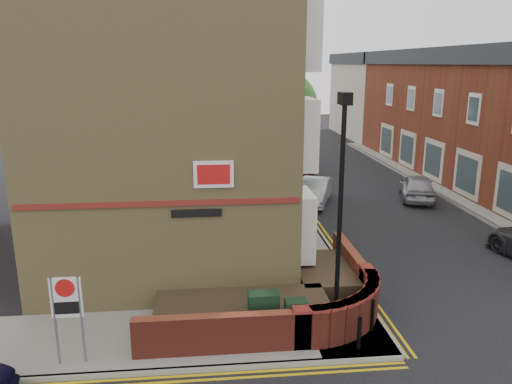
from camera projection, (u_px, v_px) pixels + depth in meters
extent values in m
plane|color=black|center=(282.00, 367.00, 11.99)|extent=(120.00, 120.00, 0.00)
cube|color=gray|center=(142.00, 339.00, 13.08)|extent=(13.00, 3.00, 0.12)
cube|color=gray|center=(274.00, 194.00, 27.58)|extent=(2.00, 32.00, 0.12)
cube|color=gray|center=(493.00, 203.00, 25.76)|extent=(4.00, 40.00, 0.12)
cube|color=gray|center=(134.00, 373.00, 11.63)|extent=(13.00, 0.15, 0.12)
cube|color=gray|center=(292.00, 193.00, 27.68)|extent=(0.15, 32.00, 0.12)
cube|color=gray|center=(456.00, 204.00, 25.57)|extent=(0.15, 40.00, 0.12)
cube|color=gold|center=(132.00, 382.00, 11.41)|extent=(13.00, 0.28, 0.01)
cube|color=gold|center=(296.00, 194.00, 27.71)|extent=(0.28, 32.00, 0.01)
cube|color=tan|center=(169.00, 105.00, 17.99)|extent=(8.00, 10.00, 11.00)
cube|color=maroon|center=(160.00, 204.00, 13.72)|extent=(7.80, 0.06, 0.15)
cube|color=white|center=(214.00, 174.00, 13.66)|extent=(1.10, 0.05, 0.75)
cube|color=black|center=(196.00, 213.00, 13.89)|extent=(1.40, 0.04, 0.22)
cylinder|color=black|center=(339.00, 226.00, 12.52)|extent=(0.12, 0.12, 6.00)
cylinder|color=black|center=(335.00, 319.00, 13.17)|extent=(0.20, 0.20, 0.80)
cube|color=black|center=(345.00, 98.00, 11.73)|extent=(0.25, 0.50, 0.30)
cube|color=black|center=(264.00, 314.00, 13.03)|extent=(0.80, 0.45, 1.20)
cube|color=black|center=(296.00, 320.00, 12.83)|extent=(0.55, 0.40, 1.10)
cylinder|color=black|center=(359.00, 332.00, 12.43)|extent=(0.11, 0.11, 0.90)
cylinder|color=black|center=(372.00, 315.00, 13.25)|extent=(0.11, 0.11, 0.90)
cylinder|color=slate|center=(55.00, 322.00, 11.65)|extent=(0.06, 0.06, 2.20)
cylinder|color=slate|center=(82.00, 320.00, 11.71)|extent=(0.06, 0.06, 2.20)
cube|color=white|center=(66.00, 297.00, 11.53)|extent=(0.72, 0.04, 1.00)
cylinder|color=red|center=(65.00, 288.00, 11.44)|extent=(0.44, 0.02, 0.44)
cube|color=maroon|center=(486.00, 127.00, 28.90)|extent=(5.00, 30.00, 7.00)
cube|color=#2A2D32|center=(494.00, 55.00, 27.89)|extent=(5.40, 30.40, 1.00)
cube|color=beige|center=(370.00, 100.00, 49.12)|extent=(5.00, 12.00, 7.00)
cube|color=#2A2D32|center=(372.00, 59.00, 48.12)|extent=(5.40, 12.40, 1.00)
cylinder|color=#382B1E|center=(280.00, 159.00, 25.07)|extent=(0.24, 0.24, 4.55)
sphere|color=#194C19|center=(281.00, 107.00, 24.41)|extent=(3.64, 3.64, 3.64)
sphere|color=#194C19|center=(289.00, 125.00, 24.38)|extent=(2.60, 2.60, 2.60)
sphere|color=#194C19|center=(273.00, 115.00, 24.89)|extent=(2.86, 2.86, 2.86)
cylinder|color=#382B1E|center=(262.00, 133.00, 32.71)|extent=(0.24, 0.24, 5.04)
sphere|color=#194C19|center=(262.00, 88.00, 31.99)|extent=(4.03, 4.03, 4.03)
sphere|color=#194C19|center=(269.00, 103.00, 31.97)|extent=(2.88, 2.88, 2.88)
sphere|color=#194C19|center=(257.00, 96.00, 32.47)|extent=(3.17, 3.17, 3.17)
cylinder|color=#382B1E|center=(251.00, 121.00, 40.45)|extent=(0.24, 0.24, 4.76)
sphere|color=#194C19|center=(251.00, 87.00, 39.77)|extent=(3.81, 3.81, 3.81)
sphere|color=#194C19|center=(256.00, 98.00, 39.74)|extent=(2.72, 2.72, 2.72)
sphere|color=#194C19|center=(247.00, 93.00, 40.24)|extent=(2.99, 2.99, 2.99)
cylinder|color=black|center=(263.00, 140.00, 35.87)|extent=(0.10, 0.10, 3.20)
imported|color=black|center=(263.00, 110.00, 35.34)|extent=(0.20, 0.16, 1.00)
imported|color=#9FA3A7|center=(315.00, 191.00, 25.82)|extent=(2.68, 4.14, 1.29)
imported|color=maroon|center=(287.00, 162.00, 32.91)|extent=(3.25, 5.72, 1.51)
imported|color=#93959A|center=(417.00, 187.00, 26.57)|extent=(2.77, 4.33, 1.37)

